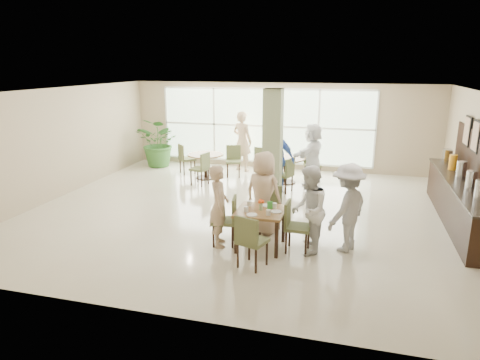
% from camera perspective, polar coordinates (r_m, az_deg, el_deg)
% --- Properties ---
extents(ground, '(10.00, 10.00, 0.00)m').
position_cam_1_polar(ground, '(10.16, 0.69, -4.19)').
color(ground, beige).
rests_on(ground, ground).
extents(room_shell, '(10.00, 10.00, 10.00)m').
position_cam_1_polar(room_shell, '(9.73, 0.72, 5.31)').
color(room_shell, white).
rests_on(room_shell, ground).
extents(window_bank, '(7.00, 0.04, 7.00)m').
position_cam_1_polar(window_bank, '(14.18, 3.30, 7.19)').
color(window_bank, silver).
rests_on(window_bank, ground).
extents(column, '(0.45, 0.45, 2.80)m').
position_cam_1_polar(column, '(10.85, 4.37, 4.68)').
color(column, '#777B56').
rests_on(column, ground).
extents(main_table, '(0.89, 0.89, 0.75)m').
position_cam_1_polar(main_table, '(8.02, 2.79, -4.70)').
color(main_table, brown).
rests_on(main_table, ground).
extents(round_table_left, '(1.08, 1.08, 0.75)m').
position_cam_1_polar(round_table_left, '(13.00, -4.63, 2.71)').
color(round_table_left, brown).
rests_on(round_table_left, ground).
extents(round_table_right, '(1.15, 1.15, 0.75)m').
position_cam_1_polar(round_table_right, '(12.51, 6.10, 2.24)').
color(round_table_right, brown).
rests_on(round_table_right, ground).
extents(chairs_main_table, '(1.90, 2.14, 0.95)m').
position_cam_1_polar(chairs_main_table, '(8.07, 2.84, -5.89)').
color(chairs_main_table, '#525931').
rests_on(chairs_main_table, ground).
extents(chairs_table_left, '(2.10, 1.73, 0.95)m').
position_cam_1_polar(chairs_table_left, '(13.00, -4.46, 2.29)').
color(chairs_table_left, '#525931').
rests_on(chairs_table_left, ground).
extents(chairs_table_right, '(2.06, 1.98, 0.95)m').
position_cam_1_polar(chairs_table_right, '(12.52, 6.22, 1.74)').
color(chairs_table_right, '#525931').
rests_on(chairs_table_right, ground).
extents(tabletop_clutter, '(0.70, 0.78, 0.21)m').
position_cam_1_polar(tabletop_clutter, '(7.95, 2.95, -3.65)').
color(tabletop_clutter, white).
rests_on(tabletop_clutter, main_table).
extents(buffet_counter, '(0.64, 4.70, 1.95)m').
position_cam_1_polar(buffet_counter, '(10.44, 27.33, -2.23)').
color(buffet_counter, black).
rests_on(buffet_counter, ground).
extents(framed_art_a, '(0.05, 0.55, 0.70)m').
position_cam_1_polar(framed_art_a, '(10.70, 28.95, 5.12)').
color(framed_art_a, black).
rests_on(framed_art_a, ground).
extents(framed_art_b, '(0.05, 0.55, 0.70)m').
position_cam_1_polar(framed_art_b, '(11.47, 28.06, 5.79)').
color(framed_art_b, black).
rests_on(framed_art_b, ground).
extents(potted_plant, '(1.89, 1.89, 1.64)m').
position_cam_1_polar(potted_plant, '(14.65, -10.65, 4.93)').
color(potted_plant, '#316327').
rests_on(potted_plant, ground).
extents(teen_left, '(0.55, 0.67, 1.58)m').
position_cam_1_polar(teen_left, '(8.09, -2.81, -3.47)').
color(teen_left, tan).
rests_on(teen_left, ground).
extents(teen_far, '(0.94, 0.71, 1.71)m').
position_cam_1_polar(teen_far, '(8.67, 3.13, -1.73)').
color(teen_far, tan).
rests_on(teen_far, ground).
extents(teen_right, '(0.69, 0.85, 1.64)m').
position_cam_1_polar(teen_right, '(7.86, 9.16, -3.98)').
color(teen_right, white).
rests_on(teen_right, ground).
extents(teen_standing, '(1.05, 1.24, 1.66)m').
position_cam_1_polar(teen_standing, '(8.09, 14.13, -3.61)').
color(teen_standing, '#ADADB0').
rests_on(teen_standing, ground).
extents(adult_a, '(1.20, 0.90, 1.82)m').
position_cam_1_polar(adult_a, '(11.54, 4.85, 2.82)').
color(adult_a, '#4269C7').
rests_on(adult_a, ground).
extents(adult_b, '(1.15, 1.77, 1.77)m').
position_cam_1_polar(adult_b, '(12.40, 9.62, 3.42)').
color(adult_b, white).
rests_on(adult_b, ground).
extents(adult_standing, '(0.83, 0.70, 1.94)m').
position_cam_1_polar(adult_standing, '(13.81, 0.30, 5.20)').
color(adult_standing, tan).
rests_on(adult_standing, ground).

